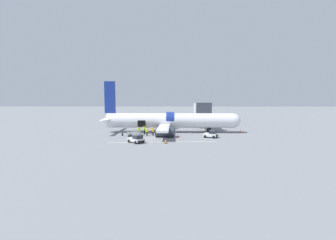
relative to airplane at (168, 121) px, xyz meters
The scene contains 16 objects.
ground_plane 8.74m from the airplane, 107.15° to the right, with size 500.00×500.00×0.00m, color slate.
apron_marking_line 12.18m from the airplane, 93.50° to the right, with size 18.50×2.10×0.01m.
jet_bridge_stub 11.02m from the airplane, 40.09° to the left, with size 3.51×12.65×6.68m.
airplane is the anchor object (origin of this frame).
baggage_tug_lead 11.13m from the airplane, 39.06° to the right, with size 2.98×2.68×1.44m.
baggage_tug_mid 13.86m from the airplane, 111.38° to the right, with size 3.13×3.12×1.35m.
baggage_cart_loading 9.01m from the airplane, 139.41° to the right, with size 3.55×2.04×0.99m.
ground_crew_loader_a 7.13m from the airplane, 152.19° to the right, with size 0.57×0.38×1.65m.
ground_crew_loader_b 4.72m from the airplane, 140.35° to the right, with size 0.49×0.54×1.59m.
ground_crew_driver 5.75m from the airplane, 123.00° to the right, with size 0.52×0.53×1.65m.
ground_crew_supervisor 5.96m from the airplane, 150.71° to the right, with size 0.49×0.64×1.83m.
ground_crew_helper 6.66m from the airplane, 130.89° to the right, with size 0.55×0.42×1.57m.
suitcase_on_tarmac_upright 10.84m from the airplane, 149.36° to the right, with size 0.35×0.23×0.62m.
safety_cone_nose 16.21m from the airplane, ahead, with size 0.49×0.49×0.78m.
safety_cone_engine_left 13.35m from the airplane, 90.12° to the right, with size 0.55×0.55×0.76m.
safety_cone_wingtip 7.49m from the airplane, 72.84° to the right, with size 0.45×0.45×0.65m.
Camera 1 is at (3.85, -42.15, 7.05)m, focal length 24.00 mm.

